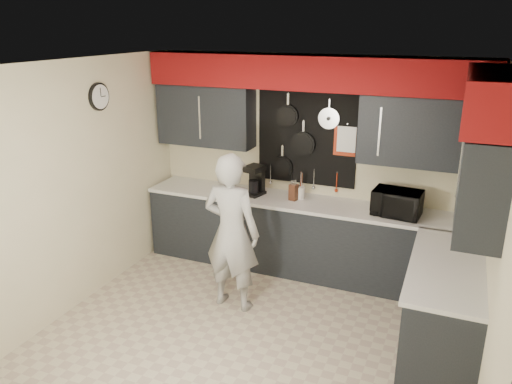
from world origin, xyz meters
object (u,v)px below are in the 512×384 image
at_px(knife_block, 294,192).
at_px(person, 232,233).
at_px(utensil_crock, 300,193).
at_px(coffee_maker, 255,179).
at_px(microwave, 397,203).

bearing_deg(knife_block, person, -93.01).
relative_size(knife_block, utensil_crock, 1.32).
bearing_deg(coffee_maker, utensil_crock, 19.22).
distance_m(knife_block, person, 1.10).
distance_m(coffee_maker, person, 1.11).
bearing_deg(utensil_crock, person, -109.17).
bearing_deg(utensil_crock, knife_block, -124.80).
distance_m(utensil_crock, person, 1.19).
bearing_deg(microwave, utensil_crock, 179.59).
height_order(microwave, coffee_maker, coffee_maker).
height_order(microwave, utensil_crock, microwave).
height_order(utensil_crock, coffee_maker, coffee_maker).
height_order(microwave, knife_block, microwave).
height_order(coffee_maker, person, person).
bearing_deg(utensil_crock, microwave, -5.70).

